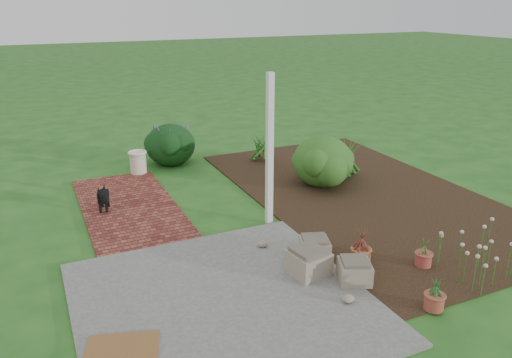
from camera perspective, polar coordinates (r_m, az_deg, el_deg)
name	(u,v)px	position (r m, az deg, el deg)	size (l,w,h in m)	color
ground	(255,228)	(8.20, -0.10, -5.67)	(80.00, 80.00, 0.00)	#20581B
concrete_patio	(222,301)	(6.36, -3.86, -13.72)	(3.50, 3.50, 0.04)	#5A5957
brick_path	(129,206)	(9.28, -14.32, -3.05)	(1.60, 3.50, 0.04)	#59211C
garden_bed	(362,194)	(9.79, 12.07, -1.68)	(4.00, 7.00, 0.03)	black
veranda_post	(270,151)	(7.95, 1.56, 3.16)	(0.10, 0.10, 2.50)	white
stone_trough_near	(308,263)	(6.83, 6.00, -9.50)	(0.48, 0.48, 0.32)	gray
stone_trough_mid	(354,272)	(6.76, 11.19, -10.36)	(0.41, 0.41, 0.27)	gray
stone_trough_far	(314,249)	(7.23, 6.69, -7.94)	(0.41, 0.41, 0.27)	gray
coir_doormat	(122,348)	(5.76, -15.05, -18.13)	(0.77, 0.49, 0.02)	brown
black_dog	(103,196)	(9.07, -17.09, -1.92)	(0.25, 0.51, 0.44)	black
cream_ceramic_urn	(138,162)	(10.89, -13.33, 1.86)	(0.34, 0.34, 0.46)	beige
evergreen_shrub	(323,160)	(9.96, 7.63, 2.18)	(1.19, 1.19, 1.02)	#164212
agapanthus_clump_back	(342,153)	(10.54, 9.84, 2.91)	(1.07, 1.07, 0.96)	#123C0C
agapanthus_clump_front	(261,145)	(11.44, 0.59, 3.91)	(0.81, 0.81, 0.72)	#0F3915
pink_flower_patch	(480,251)	(7.39, 24.22, -7.53)	(1.01, 1.01, 0.65)	#113D0F
terracotta_pot_bronze	(361,256)	(7.24, 11.88, -8.57)	(0.27, 0.27, 0.22)	#9F5836
terracotta_pot_small_left	(423,259)	(7.41, 18.59, -8.65)	(0.23, 0.23, 0.19)	#A54138
terracotta_pot_small_right	(434,302)	(6.50, 19.69, -13.05)	(0.23, 0.23, 0.20)	#9B4534
purple_flowering_bush	(170,144)	(11.41, -9.77, 3.99)	(1.11, 1.11, 0.94)	black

